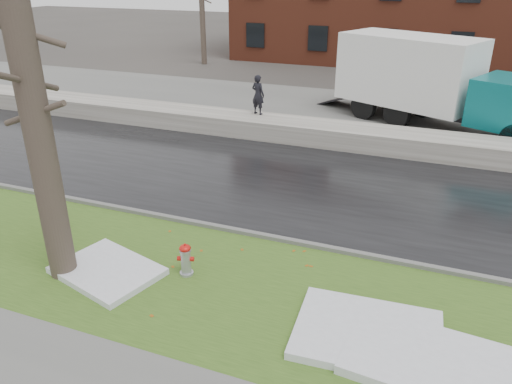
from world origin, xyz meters
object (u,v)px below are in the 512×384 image
(fire_hydrant, at_px, (186,258))
(worker, at_px, (258,95))
(tree, at_px, (35,117))
(box_truck, at_px, (433,81))

(fire_hydrant, relative_size, worker, 0.49)
(tree, relative_size, box_truck, 0.67)
(tree, bearing_deg, worker, 88.50)
(fire_hydrant, height_order, tree, tree)
(box_truck, bearing_deg, worker, -127.84)
(tree, distance_m, worker, 11.32)
(fire_hydrant, distance_m, box_truck, 14.28)
(fire_hydrant, distance_m, worker, 10.50)
(worker, bearing_deg, box_truck, -135.78)
(tree, height_order, worker, tree)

